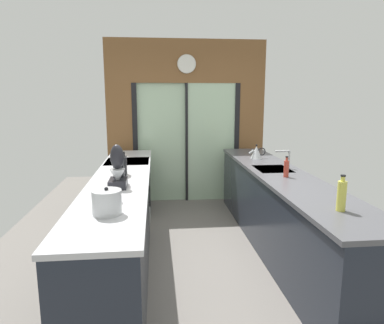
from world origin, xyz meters
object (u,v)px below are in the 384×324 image
Objects in this scene: mixing_bowl at (112,198)px; kettle at (256,152)px; stock_pot at (107,202)px; stand_mixer at (118,171)px; soap_bottle_far at (286,168)px; soap_bottle_near at (342,195)px; knife_block at (123,166)px; oven_range at (129,194)px.

mixing_bowl is 0.64× the size of kettle.
stock_pot reaches higher than mixing_bowl.
soap_bottle_far is at bearing 8.02° from stand_mixer.
mixing_bowl is at bearing 90.00° from stock_pot.
kettle is at bearing 89.95° from soap_bottle_near.
stand_mixer reaches higher than knife_block.
stand_mixer is 2.00m from soap_bottle_near.
soap_bottle_far is (-0.00, -1.16, 0.01)m from kettle.
oven_range is at bearing 90.76° from stand_mixer.
stand_mixer reaches higher than soap_bottle_far.
oven_range is at bearing 147.63° from soap_bottle_far.
mixing_bowl is 0.60× the size of knife_block.
stock_pot is 2.07m from soap_bottle_far.
soap_bottle_far is (1.78, 0.76, 0.06)m from mixing_bowl.
knife_block is 0.63× the size of stand_mixer.
stand_mixer is (0.02, -1.39, 0.63)m from oven_range.
oven_range is 5.86× the size of mixing_bowl.
mixing_bowl is 0.37× the size of stand_mixer.
kettle reaches higher than mixing_bowl.
stand_mixer is 1.80m from soap_bottle_far.
stock_pot is at bearing -90.00° from mixing_bowl.
knife_block is 1.99m from kettle.
soap_bottle_near is (-0.00, -2.31, 0.03)m from kettle.
knife_block is 1.07× the size of kettle.
kettle is 1.07× the size of soap_bottle_far.
mixing_bowl is 0.68× the size of soap_bottle_far.
soap_bottle_near is at bearing -51.90° from oven_range.
stand_mixer is 1.71× the size of kettle.
kettle is at bearing 38.30° from stand_mixer.
soap_bottle_near is (1.80, -2.29, 0.59)m from oven_range.
soap_bottle_near is at bearing -12.47° from mixing_bowl.
oven_range is 4.13× the size of stock_pot.
oven_range is 1.04m from knife_block.
kettle is 2.31m from soap_bottle_near.
soap_bottle_far is (1.78, 0.25, -0.06)m from stand_mixer.
oven_range is 1.53m from stand_mixer.
knife_block reaches higher than kettle.
stock_pot is at bearing 176.65° from soap_bottle_near.
knife_block is 2.28m from soap_bottle_near.
soap_bottle_near reaches higher than mixing_bowl.
stand_mixer is at bearing 90.00° from stock_pot.
soap_bottle_far reaches higher than kettle.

